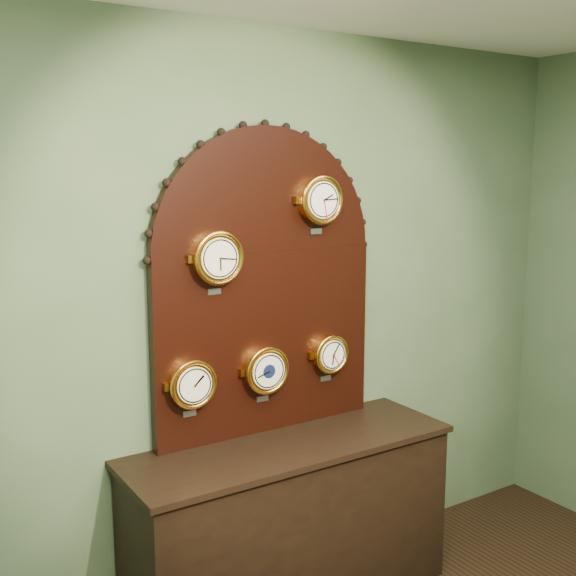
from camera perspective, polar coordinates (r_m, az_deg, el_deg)
wall_back at (r=3.52m, az=-2.21°, el=-2.31°), size 4.00×0.00×4.00m
shop_counter at (r=3.65m, az=0.18°, el=-18.64°), size 1.60×0.50×0.80m
display_board at (r=3.43m, az=-1.81°, el=1.23°), size 1.26×0.06×1.53m
roman_clock at (r=3.22m, az=-5.75°, el=2.45°), size 0.25×0.08×0.30m
arabic_clock at (r=3.49m, az=2.61°, el=7.13°), size 0.24×0.08×0.29m
hygrometer at (r=3.28m, az=-7.77°, el=-7.68°), size 0.23×0.08×0.28m
barometer at (r=3.46m, az=-1.81°, el=-6.63°), size 0.24×0.08×0.29m
tide_clock at (r=3.66m, az=3.38°, el=-5.33°), size 0.20×0.08×0.26m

